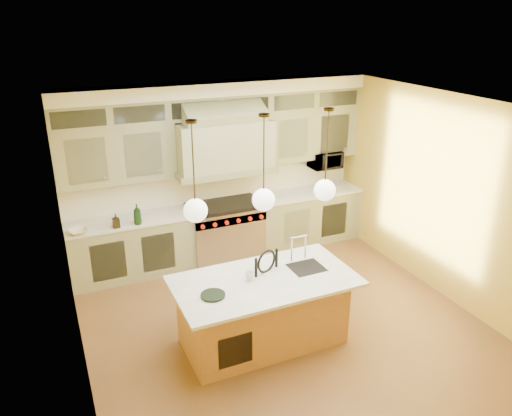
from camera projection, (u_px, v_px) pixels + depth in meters
name	position (u px, v px, depth m)	size (l,w,h in m)	color
floor	(282.00, 323.00, 6.70)	(5.00, 5.00, 0.00)	brown
ceiling	(287.00, 106.00, 5.62)	(5.00, 5.00, 0.00)	white
wall_back	(216.00, 169.00, 8.28)	(5.00, 5.00, 0.00)	gold
wall_front	(424.00, 337.00, 4.03)	(5.00, 5.00, 0.00)	gold
wall_left	(71.00, 263.00, 5.22)	(5.00, 5.00, 0.00)	gold
wall_right	(441.00, 196.00, 7.10)	(5.00, 5.00, 0.00)	gold
back_cabinetry	(222.00, 175.00, 8.06)	(5.00, 0.77, 2.90)	gray
range	(225.00, 230.00, 8.34)	(1.20, 0.74, 0.96)	silver
kitchen_island	(263.00, 309.00, 6.16)	(2.20, 1.19, 1.35)	#9D6537
counter_stool	(275.00, 292.00, 6.12)	(0.55, 0.55, 1.21)	black
microwave	(325.00, 160.00, 8.80)	(0.54, 0.37, 0.30)	black
oil_bottle_a	(137.00, 214.00, 7.38)	(0.12, 0.12, 0.31)	black
oil_bottle_b	(116.00, 221.00, 7.28)	(0.10, 0.10, 0.22)	black
fruit_bowl	(79.00, 231.00, 7.11)	(0.27, 0.27, 0.07)	silver
cup	(250.00, 276.00, 5.92)	(0.11, 0.11, 0.10)	silver
pendant_left	(195.00, 208.00, 5.31)	(0.26, 0.26, 1.11)	#2D2319
pendant_center	(264.00, 197.00, 5.61)	(0.26, 0.26, 1.11)	#2D2319
pendant_right	(325.00, 188.00, 5.91)	(0.26, 0.26, 1.11)	#2D2319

